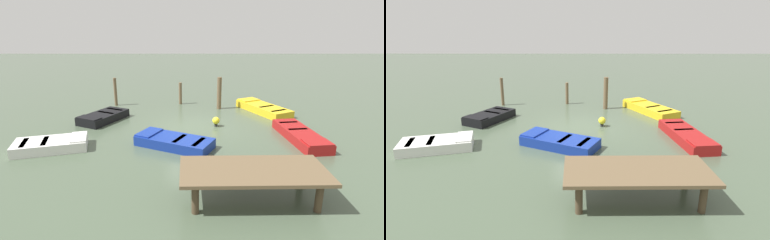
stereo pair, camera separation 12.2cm
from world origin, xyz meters
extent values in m
plane|color=#475642|center=(0.00, 0.00, 0.00)|extent=(80.00, 80.00, 0.00)
cube|color=brown|center=(-1.71, 6.53, 0.90)|extent=(4.14, 1.95, 0.10)
cylinder|color=#473927|center=(-0.08, 7.22, 0.42)|extent=(0.20, 0.20, 0.85)
cylinder|color=#473927|center=(-0.06, 5.91, 0.42)|extent=(0.20, 0.20, 0.85)
cylinder|color=#473927|center=(-3.36, 7.16, 0.42)|extent=(0.20, 0.20, 0.85)
cylinder|color=#473927|center=(-3.34, 5.84, 0.42)|extent=(0.20, 0.20, 0.85)
cube|color=gold|center=(-4.09, -2.69, 0.20)|extent=(2.75, 3.77, 0.40)
cube|color=#4C3319|center=(-4.09, -2.69, 0.34)|extent=(2.26, 3.17, 0.04)
cube|color=gold|center=(-3.46, -3.94, 0.43)|extent=(1.38, 1.22, 0.06)
cube|color=#42301E|center=(-4.21, -2.45, 0.38)|extent=(0.98, 0.63, 0.04)
cube|color=#42301E|center=(-4.66, -1.57, 0.38)|extent=(0.98, 0.63, 0.04)
cube|color=navy|center=(0.72, 2.55, 0.20)|extent=(3.40, 2.56, 0.40)
cube|color=silver|center=(0.72, 2.55, 0.34)|extent=(2.85, 2.09, 0.04)
cube|color=navy|center=(1.82, 2.02, 0.43)|extent=(1.14, 1.37, 0.06)
cube|color=#A4A49F|center=(0.51, 2.65, 0.38)|extent=(0.63, 1.01, 0.04)
cube|color=#A4A49F|center=(-0.26, 3.03, 0.38)|extent=(0.63, 1.01, 0.04)
cube|color=maroon|center=(-4.71, 1.76, 0.20)|extent=(1.56, 3.75, 0.40)
cube|color=black|center=(-4.71, 1.76, 0.34)|extent=(1.25, 3.18, 0.04)
cube|color=maroon|center=(-4.88, 3.18, 0.43)|extent=(1.10, 0.92, 0.06)
cube|color=black|center=(-4.68, 1.49, 0.38)|extent=(0.90, 0.30, 0.04)
cube|color=black|center=(-4.56, 0.50, 0.38)|extent=(0.90, 0.30, 0.04)
cube|color=silver|center=(5.66, 2.87, 0.20)|extent=(3.02, 2.06, 0.40)
cube|color=#334772|center=(5.66, 2.87, 0.34)|extent=(2.54, 1.66, 0.04)
cube|color=silver|center=(4.62, 2.58, 0.43)|extent=(0.91, 1.35, 0.06)
cube|color=navy|center=(5.85, 2.92, 0.38)|extent=(0.48, 1.09, 0.04)
cube|color=navy|center=(6.58, 3.12, 0.38)|extent=(0.48, 1.09, 0.04)
cube|color=black|center=(4.62, -1.01, 0.20)|extent=(2.35, 2.94, 0.40)
cube|color=gray|center=(4.62, -1.01, 0.34)|extent=(1.92, 2.46, 0.04)
cube|color=black|center=(5.07, -0.09, 0.43)|extent=(1.33, 1.05, 0.06)
cube|color=#776E5D|center=(4.53, -1.19, 0.38)|extent=(1.02, 0.64, 0.04)
cube|color=#776E5D|center=(4.21, -1.83, 0.38)|extent=(1.02, 0.64, 0.04)
cylinder|color=brown|center=(-1.61, -3.41, 0.94)|extent=(0.26, 0.26, 1.89)
cylinder|color=brown|center=(4.71, -4.22, 0.86)|extent=(0.18, 0.18, 1.71)
cylinder|color=brown|center=(0.73, -4.57, 0.68)|extent=(0.19, 0.19, 1.36)
cylinder|color=#262626|center=(-1.18, -0.08, 0.06)|extent=(0.16, 0.16, 0.12)
sphere|color=yellow|center=(-1.18, -0.08, 0.30)|extent=(0.36, 0.36, 0.36)
camera|label=1|loc=(0.01, 14.28, 4.80)|focal=28.65mm
camera|label=2|loc=(-0.11, 14.28, 4.80)|focal=28.65mm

